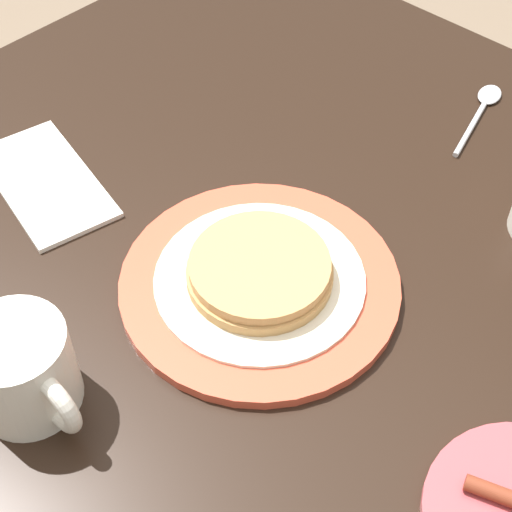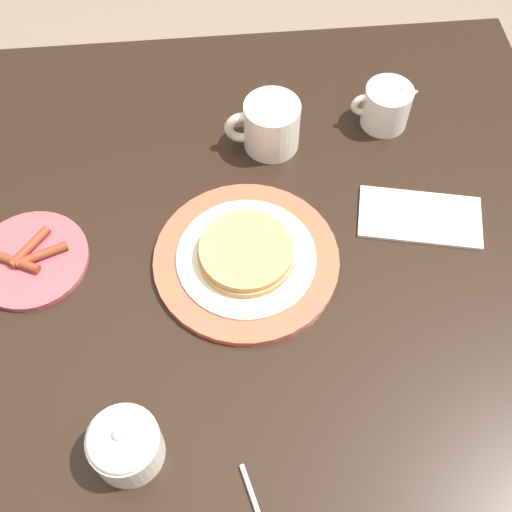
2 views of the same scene
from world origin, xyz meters
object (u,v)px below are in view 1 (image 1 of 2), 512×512
object	(u,v)px
pancake_plate	(260,279)
spoon	(483,106)
coffee_mug	(23,371)
napkin	(46,182)

from	to	relation	value
pancake_plate	spoon	world-z (taller)	pancake_plate
pancake_plate	coffee_mug	size ratio (longest dim) A/B	2.24
napkin	spoon	xyz separation A→B (m)	(0.29, 0.47, 0.00)
pancake_plate	napkin	distance (m)	0.29
pancake_plate	spoon	size ratio (longest dim) A/B	1.83
napkin	spoon	world-z (taller)	spoon
coffee_mug	pancake_plate	bearing A→B (deg)	75.69
pancake_plate	coffee_mug	bearing A→B (deg)	-104.31
pancake_plate	spoon	xyz separation A→B (m)	(0.01, 0.41, -0.01)
coffee_mug	napkin	world-z (taller)	coffee_mug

